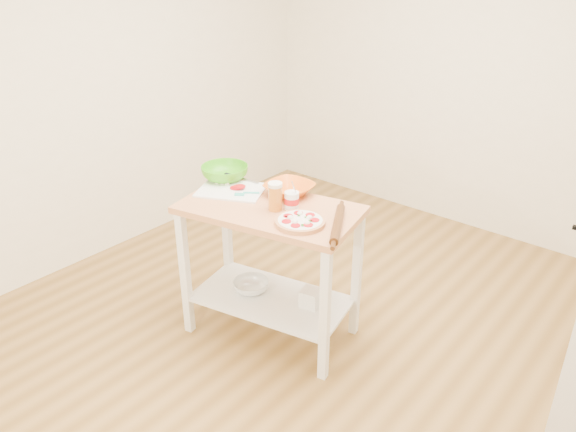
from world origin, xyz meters
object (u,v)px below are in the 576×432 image
at_px(knife, 237,177).
at_px(shelf_bin, 311,298).
at_px(pizza, 300,221).
at_px(cutting_board, 231,190).
at_px(yogurt_tub, 292,200).
at_px(prep_island, 270,245).
at_px(spatula, 246,193).
at_px(orange_bowl, 289,189).
at_px(shelf_glass_bowl, 251,286).
at_px(rolling_pin, 338,224).
at_px(green_bowl, 225,173).
at_px(beer_pint, 275,196).

relative_size(knife, shelf_bin, 2.39).
xyz_separation_m(pizza, knife, (-0.71, 0.23, 0.00)).
bearing_deg(cutting_board, knife, 97.33).
bearing_deg(yogurt_tub, prep_island, -151.67).
bearing_deg(shelf_bin, spatula, -171.44).
bearing_deg(orange_bowl, shelf_glass_bowl, -117.95).
relative_size(yogurt_tub, shelf_glass_bowl, 0.79).
xyz_separation_m(spatula, knife, (-0.22, 0.15, 0.00)).
xyz_separation_m(yogurt_tub, rolling_pin, (0.35, -0.04, -0.03)).
relative_size(prep_island, spatula, 8.82).
distance_m(green_bowl, yogurt_tub, 0.61).
height_order(pizza, beer_pint, beer_pint).
relative_size(cutting_board, shelf_glass_bowl, 2.12).
distance_m(beer_pint, shelf_bin, 0.70).
relative_size(beer_pint, yogurt_tub, 0.91).
bearing_deg(rolling_pin, orange_bowl, 159.64).
height_order(knife, orange_bowl, orange_bowl).
bearing_deg(prep_island, yogurt_tub, 28.33).
height_order(cutting_board, spatula, cutting_board).
relative_size(green_bowl, shelf_glass_bowl, 1.31).
xyz_separation_m(pizza, rolling_pin, (0.19, 0.09, 0.01)).
xyz_separation_m(prep_island, beer_pint, (0.05, -0.01, 0.34)).
bearing_deg(cutting_board, shelf_bin, -19.10).
height_order(orange_bowl, yogurt_tub, yogurt_tub).
distance_m(cutting_board, shelf_bin, 0.83).
bearing_deg(rolling_pin, knife, 170.86).
relative_size(spatula, yogurt_tub, 0.70).
bearing_deg(beer_pint, green_bowl, 166.46).
bearing_deg(rolling_pin, shelf_bin, 163.59).
height_order(prep_island, pizza, pizza).
bearing_deg(green_bowl, cutting_board, -32.57).
distance_m(cutting_board, green_bowl, 0.19).
height_order(cutting_board, yogurt_tub, yogurt_tub).
xyz_separation_m(prep_island, shelf_bin, (0.25, 0.09, -0.33)).
xyz_separation_m(spatula, shelf_bin, (0.46, 0.07, -0.60)).
bearing_deg(cutting_board, shelf_glass_bowl, -40.76).
xyz_separation_m(yogurt_tub, shelf_bin, (0.13, 0.03, -0.64)).
xyz_separation_m(pizza, shelf_glass_bowl, (-0.43, 0.03, -0.62)).
distance_m(cutting_board, orange_bowl, 0.37).
bearing_deg(shelf_glass_bowl, cutting_board, 165.17).
bearing_deg(prep_island, green_bowl, 166.06).
distance_m(cutting_board, spatula, 0.12).
xyz_separation_m(prep_island, spatula, (-0.21, 0.02, 0.27)).
xyz_separation_m(spatula, yogurt_tub, (0.33, 0.04, 0.04)).
distance_m(spatula, rolling_pin, 0.68).
height_order(yogurt_tub, shelf_glass_bowl, yogurt_tub).
height_order(spatula, rolling_pin, rolling_pin).
bearing_deg(rolling_pin, shelf_glass_bowl, -174.86).
height_order(pizza, shelf_bin, pizza).
bearing_deg(knife, green_bowl, -143.64).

